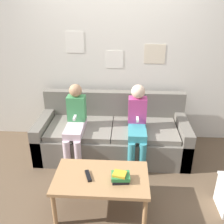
# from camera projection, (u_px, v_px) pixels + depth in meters

# --- Properties ---
(ground_plane) EXTENTS (10.00, 10.00, 0.00)m
(ground_plane) POSITION_uv_depth(u_px,v_px,m) (110.00, 175.00, 3.19)
(ground_plane) COLOR brown
(wall_back) EXTENTS (8.00, 0.06, 2.60)m
(wall_back) POSITION_uv_depth(u_px,v_px,m) (115.00, 55.00, 3.61)
(wall_back) COLOR silver
(wall_back) RESTS_ON ground_plane
(couch) EXTENTS (2.07, 0.86, 0.82)m
(couch) POSITION_uv_depth(u_px,v_px,m) (113.00, 135.00, 3.58)
(couch) COLOR #6B665B
(couch) RESTS_ON ground_plane
(coffee_table) EXTENTS (0.96, 0.56, 0.42)m
(coffee_table) POSITION_uv_depth(u_px,v_px,m) (101.00, 180.00, 2.54)
(coffee_table) COLOR #AD7F51
(coffee_table) RESTS_ON ground_plane
(person_left) EXTENTS (0.24, 0.58, 1.05)m
(person_left) POSITION_uv_depth(u_px,v_px,m) (75.00, 121.00, 3.29)
(person_left) COLOR silver
(person_left) RESTS_ON ground_plane
(person_right) EXTENTS (0.24, 0.58, 1.06)m
(person_right) POSITION_uv_depth(u_px,v_px,m) (137.00, 122.00, 3.24)
(person_right) COLOR teal
(person_right) RESTS_ON ground_plane
(tv_remote) EXTENTS (0.10, 0.17, 0.02)m
(tv_remote) POSITION_uv_depth(u_px,v_px,m) (88.00, 176.00, 2.51)
(tv_remote) COLOR black
(tv_remote) RESTS_ON coffee_table
(book_stack) EXTENTS (0.19, 0.16, 0.10)m
(book_stack) POSITION_uv_depth(u_px,v_px,m) (120.00, 177.00, 2.44)
(book_stack) COLOR black
(book_stack) RESTS_ON coffee_table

